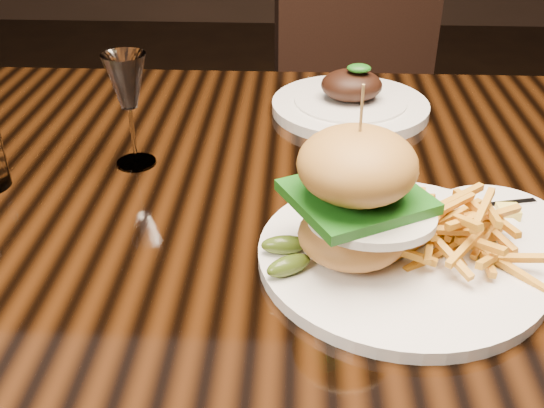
{
  "coord_description": "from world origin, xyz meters",
  "views": [
    {
      "loc": [
        -0.03,
        -0.74,
        1.18
      ],
      "look_at": [
        -0.06,
        -0.15,
        0.81
      ],
      "focal_mm": 42.0,
      "sensor_mm": 36.0,
      "label": 1
    }
  ],
  "objects_px": {
    "burger_plate": "(397,221)",
    "wine_glass": "(127,86)",
    "far_dish": "(350,102)",
    "dining_table": "(321,234)",
    "chair_far": "(369,93)"
  },
  "relations": [
    {
      "from": "far_dish",
      "to": "chair_far",
      "type": "xyz_separation_m",
      "value": [
        0.1,
        0.63,
        -0.23
      ]
    },
    {
      "from": "burger_plate",
      "to": "wine_glass",
      "type": "bearing_deg",
      "value": 130.52
    },
    {
      "from": "wine_glass",
      "to": "burger_plate",
      "type": "bearing_deg",
      "value": -32.86
    },
    {
      "from": "wine_glass",
      "to": "far_dish",
      "type": "bearing_deg",
      "value": 32.77
    },
    {
      "from": "burger_plate",
      "to": "chair_far",
      "type": "bearing_deg",
      "value": 69.24
    },
    {
      "from": "burger_plate",
      "to": "chair_far",
      "type": "relative_size",
      "value": 0.34
    },
    {
      "from": "burger_plate",
      "to": "wine_glass",
      "type": "distance_m",
      "value": 0.41
    },
    {
      "from": "burger_plate",
      "to": "far_dish",
      "type": "bearing_deg",
      "value": 76.58
    },
    {
      "from": "dining_table",
      "to": "chair_far",
      "type": "bearing_deg",
      "value": 80.46
    },
    {
      "from": "dining_table",
      "to": "wine_glass",
      "type": "relative_size",
      "value": 9.92
    },
    {
      "from": "wine_glass",
      "to": "far_dish",
      "type": "relative_size",
      "value": 0.61
    },
    {
      "from": "burger_plate",
      "to": "wine_glass",
      "type": "xyz_separation_m",
      "value": [
        -0.34,
        0.22,
        0.06
      ]
    },
    {
      "from": "dining_table",
      "to": "burger_plate",
      "type": "distance_m",
      "value": 0.22
    },
    {
      "from": "far_dish",
      "to": "wine_glass",
      "type": "bearing_deg",
      "value": -147.23
    },
    {
      "from": "chair_far",
      "to": "far_dish",
      "type": "bearing_deg",
      "value": -113.68
    }
  ]
}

